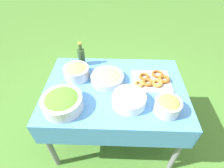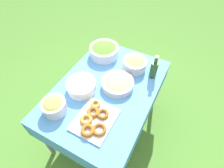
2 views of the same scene
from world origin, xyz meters
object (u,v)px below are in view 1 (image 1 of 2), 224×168
at_px(plate_stack, 129,100).
at_px(olive_bowl, 168,105).
at_px(pasta_bowl, 107,78).
at_px(fruit_bowl, 76,71).
at_px(donut_platter, 152,80).
at_px(salad_bowl, 62,102).
at_px(olive_oil_bottle, 81,56).

height_order(plate_stack, olive_bowl, olive_bowl).
distance_m(pasta_bowl, fruit_bowl, 0.30).
height_order(donut_platter, olive_bowl, olive_bowl).
relative_size(salad_bowl, pasta_bowl, 1.05).
distance_m(fruit_bowl, olive_bowl, 0.88).
relative_size(salad_bowl, olive_oil_bottle, 1.25).
relative_size(pasta_bowl, olive_bowl, 1.51).
bearing_deg(olive_bowl, pasta_bowl, 144.88).
xyz_separation_m(salad_bowl, pasta_bowl, (0.34, 0.34, -0.03)).
height_order(olive_oil_bottle, fruit_bowl, olive_oil_bottle).
bearing_deg(olive_bowl, donut_platter, 101.23).
distance_m(salad_bowl, donut_platter, 0.83).
bearing_deg(fruit_bowl, donut_platter, -3.88).
relative_size(salad_bowl, olive_bowl, 1.59).
relative_size(donut_platter, plate_stack, 1.35).
bearing_deg(pasta_bowl, plate_stack, -55.15).
distance_m(plate_stack, fruit_bowl, 0.59).
height_order(fruit_bowl, olive_bowl, olive_bowl).
bearing_deg(olive_oil_bottle, olive_bowl, -37.88).
height_order(salad_bowl, olive_bowl, olive_bowl).
bearing_deg(fruit_bowl, salad_bowl, -96.34).
distance_m(pasta_bowl, olive_bowl, 0.60).
bearing_deg(fruit_bowl, olive_oil_bottle, 84.92).
bearing_deg(fruit_bowl, plate_stack, -33.67).
height_order(salad_bowl, olive_oil_bottle, olive_oil_bottle).
bearing_deg(salad_bowl, fruit_bowl, 83.66).
xyz_separation_m(pasta_bowl, plate_stack, (0.19, -0.28, 0.01)).
bearing_deg(olive_bowl, olive_oil_bottle, 142.12).
relative_size(donut_platter, olive_bowl, 1.82).
xyz_separation_m(salad_bowl, plate_stack, (0.53, 0.06, -0.02)).
distance_m(salad_bowl, olive_bowl, 0.83).
distance_m(pasta_bowl, plate_stack, 0.34).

